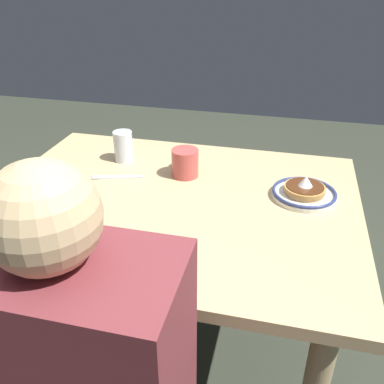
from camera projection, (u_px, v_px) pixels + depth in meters
The scene contains 8 objects.
ground_plane at pixel (176, 356), 1.66m from camera, with size 6.00×6.00×0.00m, color #303529.
dining_table at pixel (173, 227), 1.36m from camera, with size 1.15×0.89×0.72m.
plate_near_main at pixel (304, 192), 1.31m from camera, with size 0.20×0.20×0.07m.
plate_center_pancakes at pixel (40, 207), 1.24m from camera, with size 0.25×0.25×0.04m.
coffee_mug at pixel (184, 162), 1.43m from camera, with size 0.09×0.12×0.10m.
drinking_glass at pixel (123, 148), 1.53m from camera, with size 0.07×0.07×0.11m.
fork_near at pixel (117, 177), 1.43m from camera, with size 0.18×0.07×0.01m.
tea_spoon at pixel (37, 256), 1.05m from camera, with size 0.21×0.03×0.01m.
Camera 1 is at (-0.33, 1.09, 1.38)m, focal length 39.23 mm.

